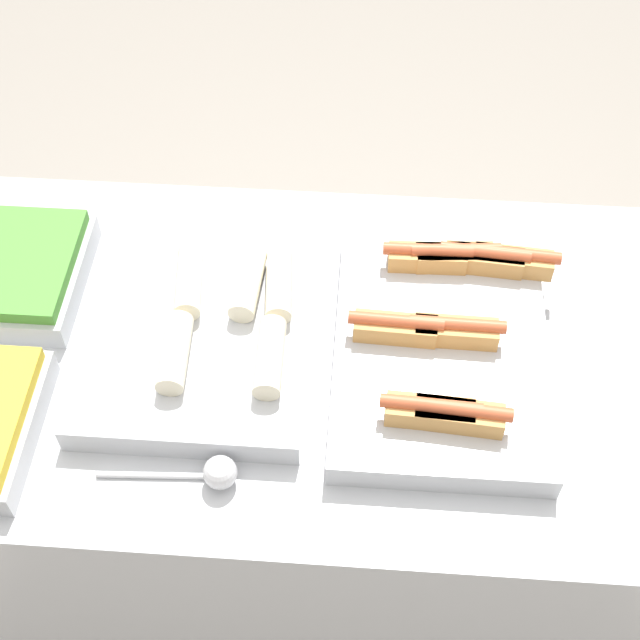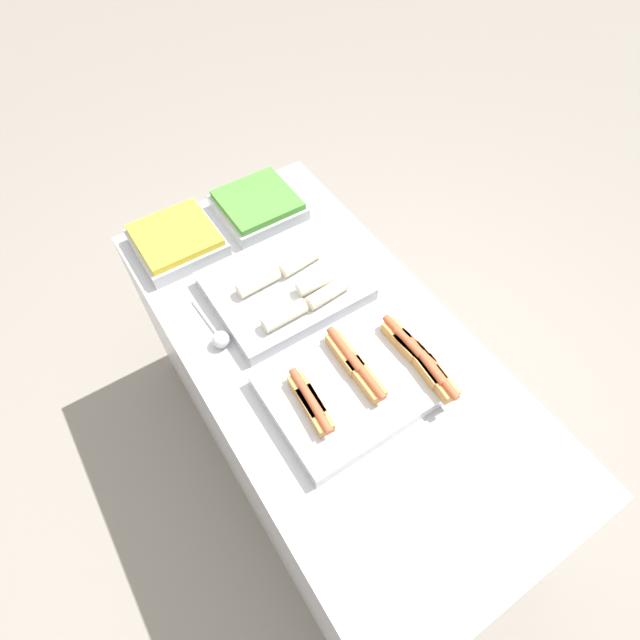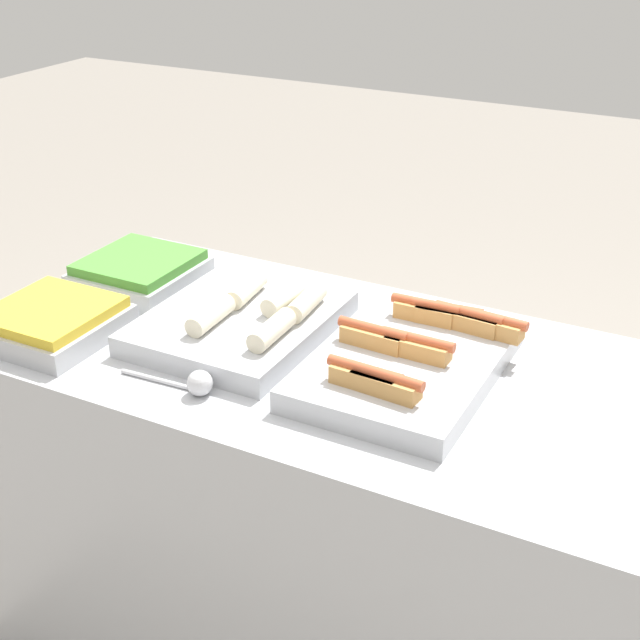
% 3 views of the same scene
% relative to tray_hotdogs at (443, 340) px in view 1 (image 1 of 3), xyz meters
% --- Properties ---
extents(ground_plane, '(12.00, 12.00, 0.00)m').
position_rel_tray_hotdogs_xyz_m(ground_plane, '(-0.16, -0.01, -0.90)').
color(ground_plane, gray).
extents(counter, '(1.55, 0.76, 0.87)m').
position_rel_tray_hotdogs_xyz_m(counter, '(-0.16, -0.01, -0.47)').
color(counter, '#B7BABF').
rests_on(counter, ground_plane).
extents(tray_hotdogs, '(0.38, 0.51, 0.10)m').
position_rel_tray_hotdogs_xyz_m(tray_hotdogs, '(0.00, 0.00, 0.00)').
color(tray_hotdogs, '#B7BABF').
rests_on(tray_hotdogs, counter).
extents(tray_wraps, '(0.37, 0.45, 0.09)m').
position_rel_tray_hotdogs_xyz_m(tray_wraps, '(-0.40, -0.01, -0.00)').
color(tray_wraps, '#B7BABF').
rests_on(tray_wraps, counter).
extents(tray_side_back, '(0.26, 0.27, 0.07)m').
position_rel_tray_hotdogs_xyz_m(tray_side_back, '(-0.76, 0.10, 0.00)').
color(tray_side_back, '#B7BABF').
rests_on(tray_side_back, counter).
extents(serving_spoon_near, '(0.22, 0.05, 0.05)m').
position_rel_tray_hotdogs_xyz_m(serving_spoon_near, '(-0.35, -0.27, -0.01)').
color(serving_spoon_near, silver).
rests_on(serving_spoon_near, counter).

